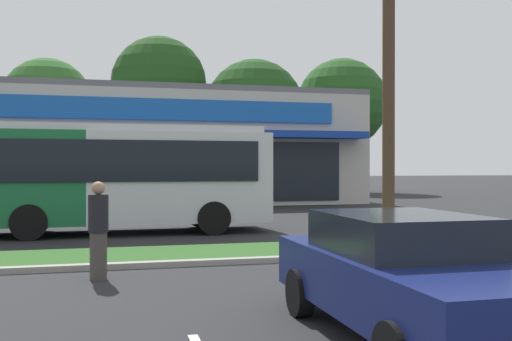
# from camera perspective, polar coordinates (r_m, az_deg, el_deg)

# --- Properties ---
(grass_median) EXTENTS (56.00, 2.20, 0.12)m
(grass_median) POSITION_cam_1_polar(r_m,az_deg,el_deg) (13.65, -0.04, -7.89)
(grass_median) COLOR #2D5B23
(grass_median) RESTS_ON ground_plane
(curb_lip) EXTENTS (56.00, 0.24, 0.12)m
(curb_lip) POSITION_cam_1_polar(r_m,az_deg,el_deg) (12.48, 1.36, -8.67)
(curb_lip) COLOR #99968C
(curb_lip) RESTS_ON ground_plane
(parking_stripe_1) EXTENTS (0.12, 4.80, 0.01)m
(parking_stripe_1) POSITION_cam_1_polar(r_m,az_deg,el_deg) (8.12, 15.71, -14.03)
(parking_stripe_1) COLOR silver
(parking_stripe_1) RESTS_ON ground_plane
(storefront_building) EXTENTS (22.66, 14.58, 6.21)m
(storefront_building) POSITION_cam_1_polar(r_m,az_deg,el_deg) (35.81, -10.34, 2.11)
(storefront_building) COLOR #BCB7AD
(storefront_building) RESTS_ON ground_plane
(tree_mid_left) EXTENTS (6.51, 6.51, 9.99)m
(tree_mid_left) POSITION_cam_1_polar(r_m,az_deg,el_deg) (45.95, -19.63, 6.23)
(tree_mid_left) COLOR #473323
(tree_mid_left) RESTS_ON ground_plane
(tree_mid) EXTENTS (6.86, 6.86, 11.45)m
(tree_mid) POSITION_cam_1_polar(r_m,az_deg,el_deg) (43.45, -9.42, 8.28)
(tree_mid) COLOR #473323
(tree_mid) RESTS_ON ground_plane
(tree_mid_right) EXTENTS (7.19, 7.19, 9.83)m
(tree_mid_right) POSITION_cam_1_polar(r_m,az_deg,el_deg) (42.85, -0.15, 6.00)
(tree_mid_right) COLOR #473323
(tree_mid_right) RESTS_ON ground_plane
(tree_right) EXTENTS (7.13, 7.13, 10.60)m
(tree_right) POSITION_cam_1_polar(r_m,az_deg,el_deg) (47.26, 8.36, 6.45)
(tree_right) COLOR #473323
(tree_right) RESTS_ON ground_plane
(utility_pole) EXTENTS (3.03, 2.40, 10.89)m
(utility_pole) POSITION_cam_1_polar(r_m,az_deg,el_deg) (14.96, 12.30, 14.99)
(utility_pole) COLOR #4C3826
(utility_pole) RESTS_ON ground_plane
(city_bus) EXTENTS (12.13, 2.76, 3.25)m
(city_bus) POSITION_cam_1_polar(r_m,az_deg,el_deg) (18.21, -17.98, -0.45)
(city_bus) COLOR #196638
(city_bus) RESTS_ON ground_plane
(car_1) EXTENTS (1.95, 4.41, 1.46)m
(car_1) POSITION_cam_1_polar(r_m,az_deg,el_deg) (7.15, 14.45, -9.82)
(car_1) COLOR navy
(car_1) RESTS_ON ground_plane
(pedestrian_by_pole) EXTENTS (0.35, 0.35, 1.76)m
(pedestrian_by_pole) POSITION_cam_1_polar(r_m,az_deg,el_deg) (10.89, -15.08, -5.64)
(pedestrian_by_pole) COLOR #47423D
(pedestrian_by_pole) RESTS_ON ground_plane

